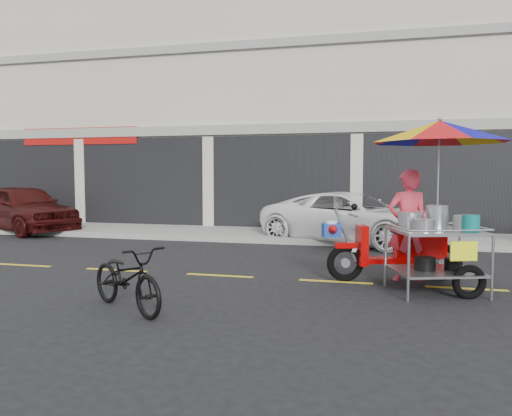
% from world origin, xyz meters
% --- Properties ---
extents(ground, '(90.00, 90.00, 0.00)m').
position_xyz_m(ground, '(0.00, 0.00, 0.00)').
color(ground, black).
extents(sidewalk, '(45.00, 3.00, 0.15)m').
position_xyz_m(sidewalk, '(0.00, 5.50, 0.07)').
color(sidewalk, gray).
rests_on(sidewalk, ground).
extents(shophouse_block, '(36.00, 8.11, 10.40)m').
position_xyz_m(shophouse_block, '(2.82, 10.59, 4.24)').
color(shophouse_block, beige).
rests_on(shophouse_block, ground).
extents(centerline, '(42.00, 0.10, 0.01)m').
position_xyz_m(centerline, '(0.00, 0.00, 0.00)').
color(centerline, gold).
rests_on(centerline, ground).
extents(maroon_sedan, '(4.59, 3.29, 1.45)m').
position_xyz_m(maroon_sedan, '(-9.83, 4.70, 0.73)').
color(maroon_sedan, '#360B0A').
rests_on(maroon_sedan, ground).
extents(white_pickup, '(5.15, 3.80, 1.30)m').
position_xyz_m(white_pickup, '(-0.01, 4.70, 0.65)').
color(white_pickup, white).
rests_on(white_pickup, ground).
extents(near_bicycle, '(1.69, 1.37, 0.86)m').
position_xyz_m(near_bicycle, '(-2.47, -2.39, 0.43)').
color(near_bicycle, black).
rests_on(near_bicycle, ground).
extents(food_vendor_rig, '(3.04, 2.53, 2.63)m').
position_xyz_m(food_vendor_rig, '(1.36, -0.06, 1.65)').
color(food_vendor_rig, black).
rests_on(food_vendor_rig, ground).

